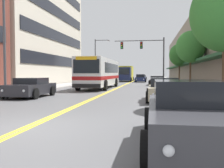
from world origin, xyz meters
TOP-DOWN VIEW (x-y plane):
  - ground_plane at (0.00, 37.00)m, footprint 240.00×240.00m
  - sidewalk_left at (-7.14, 37.00)m, footprint 3.29×106.00m
  - sidewalk_right at (7.14, 37.00)m, footprint 3.29×106.00m
  - centre_line at (0.00, 37.00)m, footprint 0.34×106.00m
  - office_tower_left at (-15.03, 26.18)m, footprint 12.08×22.43m
  - storefront_row_right at (13.02, 37.00)m, footprint 9.10×68.00m
  - city_bus at (-1.81, 19.42)m, footprint 2.88×11.58m
  - car_charcoal_parked_left_mid at (-4.39, 8.78)m, footprint 2.20×4.41m
  - car_white_parked_left_far at (-4.28, 32.01)m, footprint 2.17×4.63m
  - car_dark_grey_parked_right_foreground at (4.45, -1.29)m, footprint 2.04×4.63m
  - car_beige_parked_right_mid at (4.34, 7.76)m, footprint 2.03×4.33m
  - car_black_parked_right_far at (4.36, 26.84)m, footprint 2.18×4.39m
  - car_navy_moving_lead at (1.73, 38.49)m, footprint 2.02×4.68m
  - car_slate_blue_moving_second at (1.44, 58.10)m, footprint 2.08×4.63m
  - box_truck at (-1.27, 41.53)m, footprint 2.74×7.67m
  - traffic_signal_mast at (2.95, 26.18)m, footprint 6.51×0.38m
  - street_lamp_left_near at (-4.98, 7.28)m, footprint 2.31×0.28m
  - street_lamp_left_far at (-4.89, 32.48)m, footprint 2.62×0.28m
  - street_tree_right_mid at (7.57, 19.66)m, footprint 2.96×2.96m
  - street_tree_right_far at (7.52, 29.34)m, footprint 2.86×2.86m
  - fire_hydrant at (5.95, 8.81)m, footprint 0.29×0.21m

SIDE VIEW (x-z plane):
  - ground_plane at x=0.00m, z-range 0.00..0.00m
  - centre_line at x=0.00m, z-range 0.00..0.01m
  - sidewalk_left at x=-7.14m, z-range 0.00..0.16m
  - sidewalk_right at x=7.14m, z-range 0.00..0.16m
  - fire_hydrant at x=5.95m, z-range 0.16..0.96m
  - car_slate_blue_moving_second at x=1.44m, z-range -0.02..1.15m
  - car_black_parked_right_far at x=4.36m, z-range -0.04..1.17m
  - car_white_parked_left_far at x=-4.28m, z-range -0.05..1.25m
  - car_beige_parked_right_mid at x=4.34m, z-range -0.05..1.28m
  - car_charcoal_parked_left_mid at x=-4.39m, z-range -0.02..1.26m
  - car_navy_moving_lead at x=1.73m, z-range -0.05..1.35m
  - car_dark_grey_parked_right_foreground at x=4.45m, z-range -0.05..1.38m
  - box_truck at x=-1.27m, z-range 0.07..3.03m
  - city_bus at x=-1.81m, z-range 0.20..3.25m
  - street_tree_right_far at x=7.52m, z-range 1.37..6.96m
  - street_lamp_left_far at x=-4.89m, z-range 0.76..7.78m
  - street_tree_right_mid at x=7.57m, z-range 1.40..7.16m
  - traffic_signal_mast at x=2.95m, z-range 1.35..7.56m
  - street_lamp_left_near at x=-4.98m, z-range 0.75..8.50m
  - storefront_row_right at x=13.02m, z-range 0.00..9.90m
  - office_tower_left at x=-15.03m, z-range 0.00..23.10m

